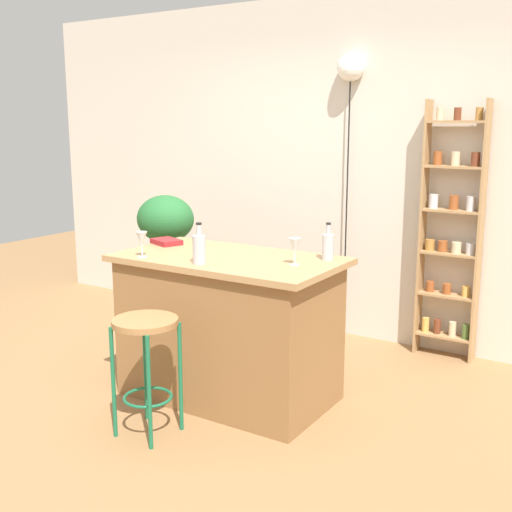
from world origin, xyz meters
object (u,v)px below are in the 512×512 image
Objects in this scene: wine_glass_center at (295,246)px; bottle_soda_blue at (328,246)px; bar_stool at (146,347)px; spice_shelf at (451,232)px; potted_plant at (166,226)px; bottle_vinegar at (199,248)px; pendant_globe_light at (351,72)px; plant_stool at (168,309)px; cookbook at (166,242)px; wine_glass_left at (142,239)px.

bottle_soda_blue is at bearing 67.38° from wine_glass_center.
bottle_soda_blue reaches higher than bar_stool.
spice_shelf is 2.69× the size of potted_plant.
bottle_soda_blue is (0.61, 0.51, -0.01)m from bottle_vinegar.
pendant_globe_light reaches higher than bottle_vinegar.
bar_stool is 0.96× the size of potted_plant.
plant_stool is (-2.11, -0.79, -0.74)m from spice_shelf.
bottle_soda_blue reaches higher than cookbook.
bar_stool is 2.98× the size of bottle_soda_blue.
pendant_globe_light is (1.25, 0.82, 1.94)m from plant_stool.
wine_glass_left is at bearing 132.85° from bar_stool.
spice_shelf reaches higher than plant_stool.
wine_glass_center is at bearing -24.07° from potted_plant.
potted_plant reaches higher than wine_glass_left.
bottle_vinegar is 1.20× the size of cookbook.
bottle_vinegar is at bearing 5.74° from wine_glass_left.
plant_stool is 1.69m from bottle_vinegar.
spice_shelf is at bearing 20.38° from plant_stool.
potted_plant reaches higher than wine_glass_center.
bar_stool is at bearing -47.15° from wine_glass_left.
potted_plant is at bearing -146.71° from pendant_globe_light.
spice_shelf reaches higher than bottle_soda_blue.
wine_glass_left and wine_glass_center have the same top height.
spice_shelf is at bearing 51.77° from wine_glass_left.
spice_shelf is at bearing 63.63° from bar_stool.
bottle_soda_blue reaches higher than plant_stool.
bottle_vinegar is 0.57m from wine_glass_center.
potted_plant is 0.31× the size of pendant_globe_light.
wine_glass_center is 1.93m from pendant_globe_light.
spice_shelf reaches higher than potted_plant.
potted_plant is at bearing 123.43° from wine_glass_left.
bar_stool is 2.49m from spice_shelf.
potted_plant is 1.78m from bottle_soda_blue.
pendant_globe_light is (0.14, 1.81, 1.13)m from bottle_vinegar.
plant_stool is 0.21× the size of pendant_globe_light.
wine_glass_left is 2.23m from pendant_globe_light.
spice_shelf is 1.59m from wine_glass_center.
pendant_globe_light reaches higher than bar_stool.
spice_shelf is 2.26m from potted_plant.
bar_stool is at bearing -100.29° from bottle_vinegar.
potted_plant is at bearing 155.93° from wine_glass_center.
bar_stool is 4.24× the size of wine_glass_center.
plant_stool is (-1.03, 1.41, -0.29)m from bar_stool.
spice_shelf is at bearing 60.35° from bottle_vinegar.
bottle_vinegar is 0.70m from cookbook.
pendant_globe_light reaches higher than potted_plant.
pendant_globe_light reaches higher than wine_glass_center.
bottle_soda_blue is 1.20m from cookbook.
cookbook is (-1.19, -0.13, -0.07)m from bottle_soda_blue.
bottle_soda_blue is (1.71, -0.48, 0.09)m from potted_plant.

